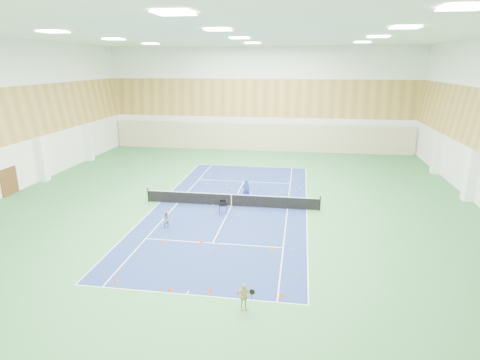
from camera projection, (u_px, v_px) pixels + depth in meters
name	position (u px, v px, depth m)	size (l,w,h in m)	color
ground	(231.00, 206.00, 29.53)	(40.00, 40.00, 0.00)	#32743E
room_shell	(231.00, 125.00, 27.84)	(36.00, 40.00, 12.00)	white
wood_cladding	(231.00, 96.00, 27.28)	(36.00, 40.00, 8.00)	#B48843
ceiling_light_grid	(230.00, 35.00, 26.17)	(21.40, 25.40, 0.06)	white
court_surface	(231.00, 206.00, 29.53)	(10.97, 23.77, 0.01)	navy
tennis_balls_scatter	(231.00, 206.00, 29.52)	(10.57, 22.77, 0.07)	yellow
tennis_net	(231.00, 199.00, 29.38)	(12.80, 0.10, 1.10)	black
back_curtain	(260.00, 137.00, 47.82)	(35.40, 0.16, 3.20)	#C6B793
door_left_b	(9.00, 181.00, 31.81)	(0.08, 1.80, 2.20)	#593319
coach	(246.00, 189.00, 30.86)	(0.57, 0.37, 1.56)	#21359A
child_court	(167.00, 220.00, 25.51)	(0.53, 0.41, 1.08)	gray
child_apron	(243.00, 296.00, 17.04)	(0.71, 0.30, 1.22)	tan
ball_cart	(223.00, 207.00, 27.88)	(0.56, 0.56, 0.97)	black
cone_svc_a	(163.00, 240.00, 23.61)	(0.18, 0.18, 0.20)	#FF530D
cone_svc_b	(202.00, 241.00, 23.54)	(0.21, 0.21, 0.23)	#DB440B
cone_svc_c	(221.00, 246.00, 22.88)	(0.21, 0.21, 0.23)	#FF500D
cone_svc_d	(272.00, 248.00, 22.58)	(0.22, 0.22, 0.25)	orange
cone_base_a	(117.00, 281.00, 19.23)	(0.20, 0.20, 0.22)	#E95C0C
cone_base_b	(170.00, 288.00, 18.57)	(0.21, 0.21, 0.23)	#FF500D
cone_base_c	(210.00, 290.00, 18.43)	(0.21, 0.21, 0.24)	#F3550C
cone_base_d	(281.00, 294.00, 18.08)	(0.22, 0.22, 0.24)	#FF580D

